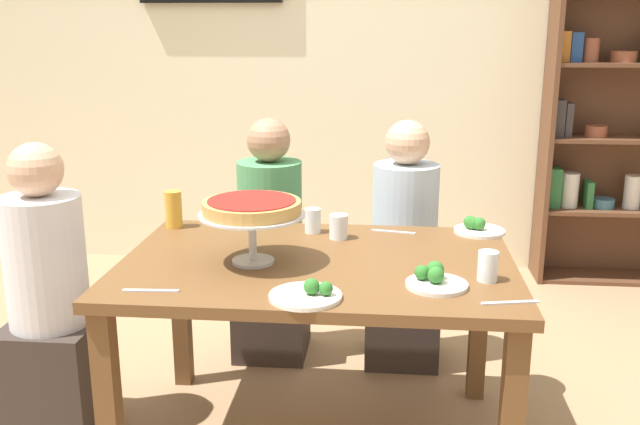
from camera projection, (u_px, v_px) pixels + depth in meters
rear_partition at (352, 50)px, 4.49m from camera, size 8.00×0.12×2.80m
dining_table at (317, 285)px, 2.57m from camera, size 1.41×0.95×0.74m
bookshelf at (638, 100)px, 4.23m from camera, size 1.10×0.30×2.21m
diner_far_left at (271, 257)px, 3.37m from camera, size 0.34×0.34×1.15m
diner_far_right at (404, 261)px, 3.30m from camera, size 0.34×0.34×1.15m
diner_head_west at (51, 313)px, 2.71m from camera, size 0.34×0.34×1.15m
deep_dish_pizza_stand at (252, 211)px, 2.47m from camera, size 0.37×0.37×0.23m
salad_plate_near_diner at (310, 294)px, 2.19m from camera, size 0.23×0.23×0.06m
salad_plate_far_diner at (477, 228)px, 2.88m from camera, size 0.20×0.20×0.07m
salad_plate_spare at (435, 279)px, 2.29m from camera, size 0.20×0.20×0.07m
beer_glass_amber_tall at (174, 209)px, 2.94m from camera, size 0.07×0.07×0.15m
water_glass_clear_near at (313, 221)px, 2.87m from camera, size 0.07×0.07×0.10m
water_glass_clear_far at (339, 227)px, 2.79m from camera, size 0.07×0.07×0.10m
water_glass_clear_spare at (488, 266)px, 2.33m from camera, size 0.07×0.07×0.10m
cutlery_fork_near at (151, 291)px, 2.25m from camera, size 0.18×0.03×0.00m
cutlery_knife_near at (393, 232)px, 2.88m from camera, size 0.18×0.05×0.00m
cutlery_fork_far at (510, 303)px, 2.15m from camera, size 0.18×0.05×0.00m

